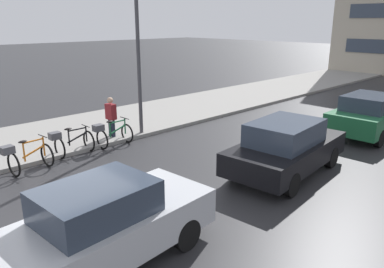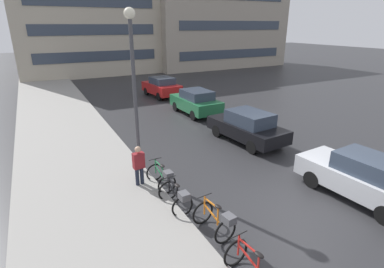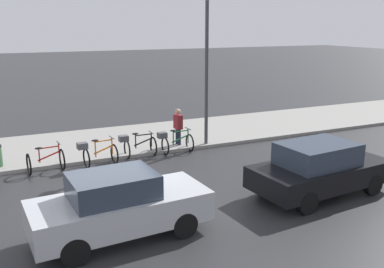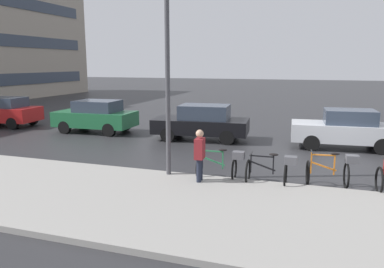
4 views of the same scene
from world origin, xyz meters
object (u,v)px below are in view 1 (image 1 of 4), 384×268
object	(u,v)px
bicycle_third	(70,142)
pedestrian	(111,116)
bicycle_second	(26,157)
car_silver	(104,225)
streetlamp	(137,30)
bicycle_farthest	(111,133)
car_black	(286,147)
car_green	(369,115)

from	to	relation	value
bicycle_third	pedestrian	bearing A→B (deg)	106.46
bicycle_second	car_silver	bearing A→B (deg)	-6.84
bicycle_second	bicycle_third	xyz separation A→B (m)	(-0.46, 1.62, -0.01)
pedestrian	streetlamp	xyz separation A→B (m)	(0.36, 1.10, 3.08)
bicycle_third	bicycle_farthest	world-z (taller)	bicycle_third
bicycle_second	car_silver	size ratio (longest dim) A/B	0.33
bicycle_farthest	bicycle_second	bearing A→B (deg)	-83.73
car_black	streetlamp	xyz separation A→B (m)	(-5.97, -0.77, 3.19)
bicycle_second	car_black	xyz separation A→B (m)	(5.29, 5.45, 0.30)
bicycle_third	streetlamp	distance (m)	4.65
car_silver	car_green	world-z (taller)	car_green
car_black	pedestrian	distance (m)	6.60
car_silver	streetlamp	xyz separation A→B (m)	(-6.08, 5.32, 3.20)
bicycle_third	car_silver	xyz separation A→B (m)	(5.86, -2.27, 0.31)
bicycle_third	car_green	size ratio (longest dim) A/B	0.34
streetlamp	car_black	bearing A→B (deg)	7.37
bicycle_second	bicycle_farthest	xyz separation A→B (m)	(-0.34, 3.11, -0.02)
bicycle_third	pedestrian	size ratio (longest dim) A/B	0.85
bicycle_farthest	car_black	xyz separation A→B (m)	(5.63, 2.34, 0.31)
bicycle_second	pedestrian	world-z (taller)	pedestrian
bicycle_third	streetlamp	xyz separation A→B (m)	(-0.21, 3.05, 3.50)
streetlamp	pedestrian	bearing A→B (deg)	-108.36
bicycle_second	car_black	distance (m)	7.60
bicycle_farthest	car_black	world-z (taller)	car_black
bicycle_third	pedestrian	world-z (taller)	pedestrian
bicycle_second	streetlamp	world-z (taller)	streetlamp
car_green	bicycle_second	bearing A→B (deg)	-115.99
car_green	bicycle_farthest	bearing A→B (deg)	-125.75
car_silver	car_green	size ratio (longest dim) A/B	1.07
bicycle_second	bicycle_third	size ratio (longest dim) A/B	1.01
car_silver	pedestrian	bearing A→B (deg)	146.71
car_silver	car_black	bearing A→B (deg)	91.03
pedestrian	streetlamp	world-z (taller)	streetlamp
bicycle_third	streetlamp	bearing A→B (deg)	94.01
bicycle_farthest	car_green	size ratio (longest dim) A/B	0.35
pedestrian	bicycle_farthest	bearing A→B (deg)	-33.91
bicycle_second	car_silver	xyz separation A→B (m)	(5.40, -0.65, 0.29)
bicycle_farthest	streetlamp	size ratio (longest dim) A/B	0.23
car_black	bicycle_third	bearing A→B (deg)	-146.37
bicycle_farthest	car_green	world-z (taller)	car_green
car_silver	car_green	xyz separation A→B (m)	(0.01, 11.75, 0.02)
car_silver	car_black	size ratio (longest dim) A/B	0.97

